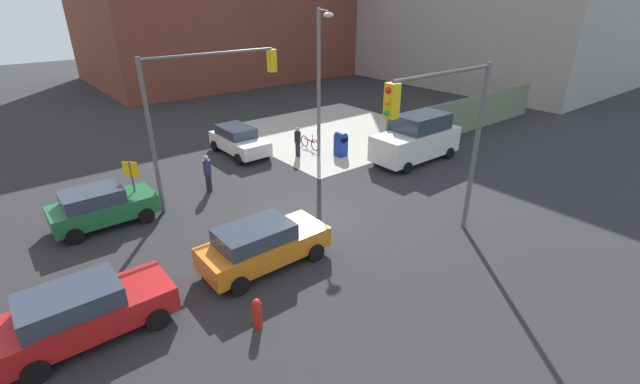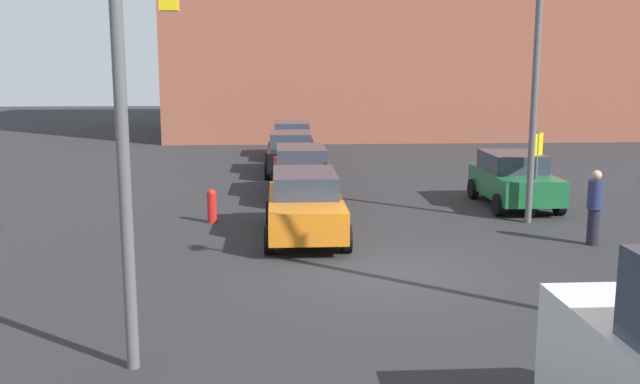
{
  "view_description": "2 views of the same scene",
  "coord_description": "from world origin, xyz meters",
  "px_view_note": "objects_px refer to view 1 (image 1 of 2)",
  "views": [
    {
      "loc": [
        -9.55,
        -12.69,
        8.61
      ],
      "look_at": [
        -0.2,
        -1.04,
        1.69
      ],
      "focal_mm": 24.0,
      "sensor_mm": 36.0,
      "label": 1
    },
    {
      "loc": [
        14.31,
        -2.4,
        4.33
      ],
      "look_at": [
        -0.04,
        -1.52,
        1.73
      ],
      "focal_mm": 40.0,
      "sensor_mm": 36.0,
      "label": 2
    }
  ],
  "objects_px": {
    "fire_hydrant": "(257,312)",
    "bicycle_at_crosswalk": "(97,207)",
    "van_white_delivery": "(417,139)",
    "pedestrian_waiting": "(298,141)",
    "hatchback_red": "(85,311)",
    "pedestrian_crossing": "(208,173)",
    "mailbox_blue": "(341,143)",
    "traffic_signal_se_corner": "(448,125)",
    "coupe_white": "(239,140)",
    "street_lamp_corner": "(320,75)",
    "hatchback_green": "(101,206)",
    "traffic_signal_nw_corner": "(204,97)",
    "bicycle_leaning_on_fence": "(310,143)",
    "coupe_orange": "(262,244)"
  },
  "relations": [
    {
      "from": "fire_hydrant",
      "to": "coupe_orange",
      "type": "bearing_deg",
      "value": 55.17
    },
    {
      "from": "fire_hydrant",
      "to": "van_white_delivery",
      "type": "xyz_separation_m",
      "value": [
        14.05,
        6.0,
        0.79
      ]
    },
    {
      "from": "pedestrian_crossing",
      "to": "bicycle_leaning_on_fence",
      "type": "bearing_deg",
      "value": -163.39
    },
    {
      "from": "traffic_signal_nw_corner",
      "to": "street_lamp_corner",
      "type": "relative_size",
      "value": 0.81
    },
    {
      "from": "mailbox_blue",
      "to": "pedestrian_waiting",
      "type": "bearing_deg",
      "value": 143.13
    },
    {
      "from": "coupe_white",
      "to": "pedestrian_crossing",
      "type": "xyz_separation_m",
      "value": [
        -3.74,
        -3.79,
        0.11
      ]
    },
    {
      "from": "traffic_signal_se_corner",
      "to": "bicycle_at_crosswalk",
      "type": "relative_size",
      "value": 3.71
    },
    {
      "from": "hatchback_green",
      "to": "pedestrian_waiting",
      "type": "distance_m",
      "value": 11.14
    },
    {
      "from": "fire_hydrant",
      "to": "bicycle_at_crosswalk",
      "type": "relative_size",
      "value": 0.54
    },
    {
      "from": "hatchback_green",
      "to": "pedestrian_crossing",
      "type": "height_order",
      "value": "pedestrian_crossing"
    },
    {
      "from": "coupe_orange",
      "to": "bicycle_at_crosswalk",
      "type": "relative_size",
      "value": 2.55
    },
    {
      "from": "hatchback_red",
      "to": "pedestrian_crossing",
      "type": "bearing_deg",
      "value": 45.01
    },
    {
      "from": "bicycle_leaning_on_fence",
      "to": "pedestrian_waiting",
      "type": "bearing_deg",
      "value": -153.54
    },
    {
      "from": "traffic_signal_nw_corner",
      "to": "pedestrian_crossing",
      "type": "distance_m",
      "value": 3.79
    },
    {
      "from": "street_lamp_corner",
      "to": "fire_hydrant",
      "type": "bearing_deg",
      "value": -136.03
    },
    {
      "from": "traffic_signal_se_corner",
      "to": "fire_hydrant",
      "type": "xyz_separation_m",
      "value": [
        -7.53,
        0.3,
        -4.13
      ]
    },
    {
      "from": "pedestrian_waiting",
      "to": "bicycle_at_crosswalk",
      "type": "bearing_deg",
      "value": -124.8
    },
    {
      "from": "coupe_orange",
      "to": "pedestrian_waiting",
      "type": "height_order",
      "value": "pedestrian_waiting"
    },
    {
      "from": "traffic_signal_nw_corner",
      "to": "coupe_orange",
      "type": "height_order",
      "value": "traffic_signal_nw_corner"
    },
    {
      "from": "street_lamp_corner",
      "to": "pedestrian_waiting",
      "type": "height_order",
      "value": "street_lamp_corner"
    },
    {
      "from": "pedestrian_crossing",
      "to": "bicycle_leaning_on_fence",
      "type": "xyz_separation_m",
      "value": [
        7.6,
        2.0,
        -0.61
      ]
    },
    {
      "from": "coupe_white",
      "to": "pedestrian_crossing",
      "type": "bearing_deg",
      "value": -134.57
    },
    {
      "from": "hatchback_red",
      "to": "bicycle_at_crosswalk",
      "type": "distance_m",
      "value": 7.89
    },
    {
      "from": "hatchback_red",
      "to": "van_white_delivery",
      "type": "distance_m",
      "value": 18.19
    },
    {
      "from": "fire_hydrant",
      "to": "hatchback_green",
      "type": "relative_size",
      "value": 0.24
    },
    {
      "from": "fire_hydrant",
      "to": "hatchback_red",
      "type": "bearing_deg",
      "value": 145.84
    },
    {
      "from": "mailbox_blue",
      "to": "coupe_white",
      "type": "bearing_deg",
      "value": 138.17
    },
    {
      "from": "traffic_signal_se_corner",
      "to": "bicycle_leaning_on_fence",
      "type": "bearing_deg",
      "value": 75.28
    },
    {
      "from": "traffic_signal_se_corner",
      "to": "coupe_white",
      "type": "distance_m",
      "value": 14.03
    },
    {
      "from": "traffic_signal_se_corner",
      "to": "pedestrian_crossing",
      "type": "xyz_separation_m",
      "value": [
        -4.53,
        9.7,
        -3.66
      ]
    },
    {
      "from": "coupe_white",
      "to": "pedestrian_crossing",
      "type": "relative_size",
      "value": 2.36
    },
    {
      "from": "van_white_delivery",
      "to": "pedestrian_waiting",
      "type": "height_order",
      "value": "van_white_delivery"
    },
    {
      "from": "traffic_signal_se_corner",
      "to": "street_lamp_corner",
      "type": "xyz_separation_m",
      "value": [
        2.5,
        9.97,
        0.09
      ]
    },
    {
      "from": "pedestrian_waiting",
      "to": "hatchback_green",
      "type": "bearing_deg",
      "value": -118.82
    },
    {
      "from": "mailbox_blue",
      "to": "pedestrian_crossing",
      "type": "bearing_deg",
      "value": 178.6
    },
    {
      "from": "traffic_signal_se_corner",
      "to": "fire_hydrant",
      "type": "distance_m",
      "value": 8.59
    },
    {
      "from": "fire_hydrant",
      "to": "hatchback_green",
      "type": "xyz_separation_m",
      "value": [
        -1.81,
        9.04,
        0.36
      ]
    },
    {
      "from": "street_lamp_corner",
      "to": "hatchback_green",
      "type": "bearing_deg",
      "value": -176.93
    },
    {
      "from": "traffic_signal_nw_corner",
      "to": "fire_hydrant",
      "type": "bearing_deg",
      "value": -108.6
    },
    {
      "from": "pedestrian_crossing",
      "to": "street_lamp_corner",
      "type": "bearing_deg",
      "value": -175.89
    },
    {
      "from": "traffic_signal_nw_corner",
      "to": "coupe_white",
      "type": "relative_size",
      "value": 1.51
    },
    {
      "from": "traffic_signal_se_corner",
      "to": "hatchback_red",
      "type": "bearing_deg",
      "value": 165.72
    },
    {
      "from": "coupe_white",
      "to": "hatchback_red",
      "type": "height_order",
      "value": "same"
    },
    {
      "from": "coupe_orange",
      "to": "hatchback_green",
      "type": "distance_m",
      "value": 7.44
    },
    {
      "from": "hatchback_red",
      "to": "bicycle_at_crosswalk",
      "type": "height_order",
      "value": "hatchback_red"
    },
    {
      "from": "traffic_signal_nw_corner",
      "to": "mailbox_blue",
      "type": "xyz_separation_m",
      "value": [
        8.27,
        0.5,
        -3.91
      ]
    },
    {
      "from": "mailbox_blue",
      "to": "coupe_white",
      "type": "height_order",
      "value": "coupe_white"
    },
    {
      "from": "traffic_signal_se_corner",
      "to": "van_white_delivery",
      "type": "relative_size",
      "value": 1.2
    },
    {
      "from": "coupe_orange",
      "to": "hatchback_red",
      "type": "bearing_deg",
      "value": 179.04
    },
    {
      "from": "pedestrian_crossing",
      "to": "bicycle_at_crosswalk",
      "type": "height_order",
      "value": "pedestrian_crossing"
    }
  ]
}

